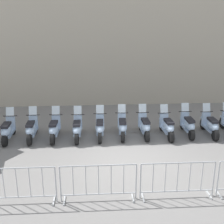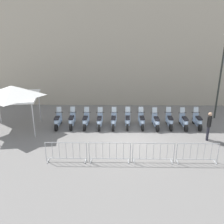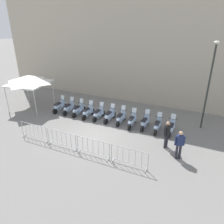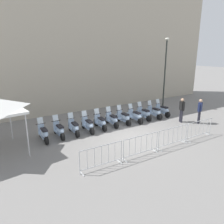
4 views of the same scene
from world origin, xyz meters
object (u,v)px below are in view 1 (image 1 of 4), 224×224
Objects in this scene: barrier_segment_2 at (177,180)px; motorcycle_7 at (167,127)px; motorcycle_4 at (100,128)px; motorcycle_1 at (32,129)px; motorcycle_2 at (54,129)px; barrier_segment_0 at (17,186)px; motorcycle_3 at (77,129)px; barrier_segment_1 at (99,183)px; motorcycle_6 at (145,126)px; motorcycle_9 at (210,125)px; motorcycle_8 at (188,125)px; motorcycle_5 at (122,127)px; motorcycle_0 at (8,130)px.

motorcycle_7 is at bearing 71.39° from barrier_segment_2.
motorcycle_1 is at bearing 171.54° from motorcycle_4.
motorcycle_2 is 4.33m from barrier_segment_0.
motorcycle_3 is 3.68m from motorcycle_7.
motorcycle_2 reaches higher than barrier_segment_1.
motorcycle_3 is 4.33m from barrier_segment_1.
motorcycle_2 is at bearing 172.51° from motorcycle_6.
motorcycle_9 reaches higher than barrier_segment_1.
motorcycle_7 reaches higher than barrier_segment_2.
motorcycle_1 is 1.00× the size of motorcycle_9.
motorcycle_4 is at bearing 106.37° from barrier_segment_2.
motorcycle_3 is 1.00× the size of motorcycle_8.
motorcycle_5 is at bearing 170.21° from motorcycle_9.
motorcycle_2 is 0.99× the size of motorcycle_6.
barrier_segment_0 is (-6.57, -3.46, 0.07)m from motorcycle_8.
motorcycle_2 is at bearing 172.41° from motorcycle_8.
motorcycle_4 is at bearing 174.85° from motorcycle_5.
motorcycle_9 reaches higher than barrier_segment_2.
motorcycle_4 is at bearing -4.82° from motorcycle_3.
motorcycle_7 is (2.72, -0.48, 0.00)m from motorcycle_4.
motorcycle_4 is 0.99× the size of motorcycle_7.
motorcycle_5 is at bearing 95.45° from barrier_segment_2.
motorcycle_0 is 1.00× the size of motorcycle_8.
motorcycle_2 and motorcycle_9 have the same top height.
barrier_segment_0 is 2.16m from barrier_segment_1.
motorcycle_0 and motorcycle_4 have the same top height.
motorcycle_9 is at bearing -10.04° from motorcycle_6.
motorcycle_0 and motorcycle_9 have the same top height.
motorcycle_1 and motorcycle_6 have the same top height.
motorcycle_1 is 6.43m from barrier_segment_2.
barrier_segment_0 is at bearing -142.02° from motorcycle_6.
motorcycle_8 is at bearing -6.92° from motorcycle_3.
motorcycle_9 is (0.90, -0.23, 0.00)m from motorcycle_8.
motorcycle_4 is 2.76m from motorcycle_7.
motorcycle_2 is 5.51m from motorcycle_8.
motorcycle_2 is (1.82, -0.23, 0.00)m from motorcycle_0.
barrier_segment_2 is (1.34, -4.57, 0.07)m from motorcycle_4.
motorcycle_6 is 1.00× the size of motorcycle_8.
motorcycle_3 and motorcycle_7 have the same top height.
motorcycle_1 is 1.01× the size of motorcycle_5.
motorcycle_3 is at bearing 173.08° from motorcycle_8.
motorcycle_3 and motorcycle_9 have the same top height.
motorcycle_5 and motorcycle_8 have the same top height.
motorcycle_2 is at bearing 170.85° from motorcycle_7.
motorcycle_1 and motorcycle_3 have the same top height.
motorcycle_8 is (0.92, 0.00, 0.00)m from motorcycle_7.
motorcycle_1 is 2.75m from motorcycle_4.
motorcycle_1 is 1.00× the size of motorcycle_8.
motorcycle_7 is (0.89, -0.25, 0.00)m from motorcycle_6.
motorcycle_9 is 0.84× the size of barrier_segment_2.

